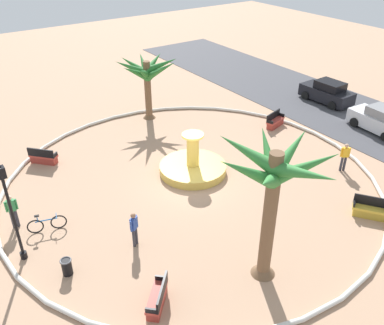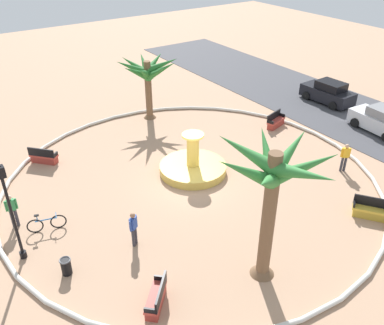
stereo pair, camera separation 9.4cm
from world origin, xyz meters
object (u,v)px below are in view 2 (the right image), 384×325
object	(u,v)px
person_cyclist_helmet	(12,209)
palm_tree_near_fountain	(272,184)
bench_west	(370,211)
bench_southeast	(276,122)
fountain	(193,167)
bench_north	(157,299)
parked_car_leftmost	(328,93)
bicycle_red_frame	(47,223)
palm_tree_by_curb	(147,73)
trash_bin	(66,266)
person_pedestrian_stroll	(345,156)
person_cyclist_photo	(134,227)
lamppost	(10,206)
parked_car_second	(381,121)
bench_east	(44,157)

from	to	relation	value
person_cyclist_helmet	palm_tree_near_fountain	bearing A→B (deg)	40.74
bench_west	bench_southeast	bearing A→B (deg)	161.18
fountain	bench_north	distance (m)	9.26
bench_southeast	parked_car_leftmost	size ratio (longest dim) A/B	0.41
bicycle_red_frame	bench_north	bearing A→B (deg)	16.77
bench_west	palm_tree_by_curb	bearing A→B (deg)	-169.22
trash_bin	person_pedestrian_stroll	size ratio (longest dim) A/B	0.43
palm_tree_by_curb	bench_southeast	world-z (taller)	palm_tree_by_curb
fountain	bicycle_red_frame	xyz separation A→B (m)	(0.40, -8.20, 0.06)
palm_tree_by_curb	bicycle_red_frame	bearing A→B (deg)	-50.55
palm_tree_near_fountain	bench_southeast	world-z (taller)	palm_tree_near_fountain
person_cyclist_photo	lamppost	bearing A→B (deg)	-114.57
bench_west	bench_north	xyz separation A→B (m)	(-1.16, -10.84, 0.00)
palm_tree_near_fountain	bench_west	xyz separation A→B (m)	(0.20, 6.58, -3.88)
palm_tree_by_curb	parked_car_second	distance (m)	15.63
parked_car_leftmost	bench_southeast	bearing A→B (deg)	-81.92
bench_southeast	person_cyclist_photo	xyz separation A→B (m)	(5.08, -13.24, 0.60)
person_cyclist_helmet	person_cyclist_photo	distance (m)	5.70
parked_car_leftmost	palm_tree_by_curb	bearing A→B (deg)	-112.42
bicycle_red_frame	person_cyclist_photo	world-z (taller)	person_cyclist_photo
palm_tree_near_fountain	bench_east	size ratio (longest dim) A/B	3.78
bicycle_red_frame	person_cyclist_helmet	size ratio (longest dim) A/B	0.98
trash_bin	parked_car_second	distance (m)	21.36
person_cyclist_photo	person_pedestrian_stroll	size ratio (longest dim) A/B	1.00
palm_tree_by_curb	parked_car_second	size ratio (longest dim) A/B	1.05
bench_southeast	trash_bin	xyz separation A→B (m)	(5.07, -16.24, 0.04)
bench_east	lamppost	distance (m)	8.17
palm_tree_by_curb	bench_east	size ratio (longest dim) A/B	2.83
lamppost	fountain	bearing A→B (deg)	99.17
bicycle_red_frame	parked_car_leftmost	bearing A→B (deg)	97.42
bench_west	person_cyclist_helmet	distance (m)	16.37
bench_east	person_pedestrian_stroll	distance (m)	16.86
bench_southeast	lamppost	world-z (taller)	lamppost
bicycle_red_frame	person_cyclist_helmet	world-z (taller)	person_cyclist_helmet
bench_north	person_pedestrian_stroll	size ratio (longest dim) A/B	0.90
person_cyclist_helmet	bench_north	bearing A→B (deg)	21.99
bench_north	trash_bin	distance (m)	3.99
bench_east	parked_car_leftmost	bearing A→B (deg)	81.31
palm_tree_by_curb	bench_west	xyz separation A→B (m)	(15.64, 2.98, -2.89)
bicycle_red_frame	bench_west	bearing A→B (deg)	59.32
trash_bin	person_cyclist_helmet	xyz separation A→B (m)	(-4.14, -0.90, 0.57)
bicycle_red_frame	palm_tree_near_fountain	bearing A→B (deg)	40.03
bench_east	bicycle_red_frame	distance (m)	6.29
bench_east	bench_north	xyz separation A→B (m)	(12.47, 0.20, 0.00)
palm_tree_near_fountain	bench_west	distance (m)	7.64
palm_tree_by_curb	trash_bin	world-z (taller)	palm_tree_by_curb
palm_tree_near_fountain	bench_east	bearing A→B (deg)	-161.63
person_pedestrian_stroll	palm_tree_by_curb	bearing A→B (deg)	-156.57
bench_southeast	person_pedestrian_stroll	world-z (taller)	person_pedestrian_stroll
parked_car_second	person_pedestrian_stroll	bearing A→B (deg)	-73.28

